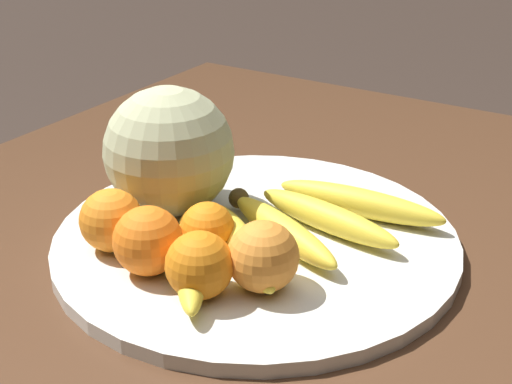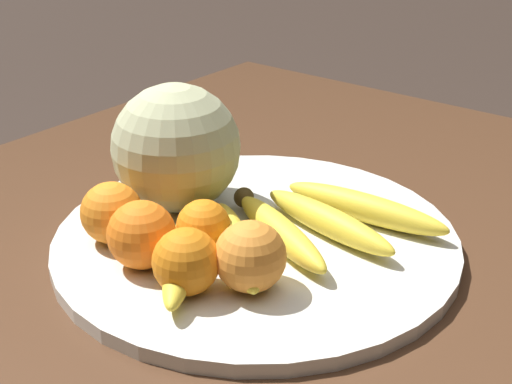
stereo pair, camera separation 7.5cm
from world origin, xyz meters
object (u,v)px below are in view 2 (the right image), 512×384
at_px(fruit_bowl, 256,239).
at_px(banana_bunch, 282,230).
at_px(orange_front_right, 142,235).
at_px(orange_mid_center, 112,213).
at_px(melon, 176,148).
at_px(orange_front_left, 250,257).
at_px(orange_back_left, 186,262).
at_px(orange_back_right, 202,227).
at_px(kitchen_table, 248,358).

distance_m(fruit_bowl, banana_bunch, 0.04).
distance_m(orange_front_right, orange_mid_center, 0.06).
relative_size(melon, orange_mid_center, 2.22).
bearing_deg(orange_front_left, orange_front_right, 107.11).
relative_size(orange_front_left, orange_back_left, 1.07).
height_order(banana_bunch, orange_mid_center, orange_mid_center).
xyz_separation_m(orange_front_left, orange_back_right, (0.02, 0.08, -0.01)).
height_order(fruit_bowl, orange_front_right, orange_front_right).
distance_m(orange_front_left, orange_front_right, 0.12).
distance_m(banana_bunch, orange_back_right, 0.09).
distance_m(banana_bunch, orange_front_right, 0.15).
bearing_deg(melon, orange_front_left, -115.62).
xyz_separation_m(kitchen_table, fruit_bowl, (0.06, 0.04, 0.11)).
relative_size(orange_front_right, orange_mid_center, 1.05).
distance_m(kitchen_table, orange_back_left, 0.16).
bearing_deg(banana_bunch, melon, -154.50).
distance_m(melon, orange_back_right, 0.12).
relative_size(orange_front_left, orange_mid_center, 1.04).
bearing_deg(banana_bunch, fruit_bowl, -157.72).
xyz_separation_m(kitchen_table, banana_bunch, (0.06, 0.00, 0.13)).
xyz_separation_m(kitchen_table, orange_back_left, (-0.07, 0.02, 0.14)).
xyz_separation_m(orange_front_left, orange_mid_center, (-0.02, 0.17, -0.00)).
relative_size(kitchen_table, melon, 8.75).
distance_m(orange_back_left, orange_back_right, 0.07).
distance_m(orange_mid_center, orange_back_right, 0.10).
xyz_separation_m(orange_mid_center, orange_back_left, (-0.02, -0.13, -0.00)).
distance_m(orange_front_left, orange_back_right, 0.08).
height_order(melon, orange_back_right, melon).
bearing_deg(melon, orange_front_right, -151.49).
bearing_deg(kitchen_table, orange_front_left, -135.81).
bearing_deg(fruit_bowl, orange_front_left, -144.63).
relative_size(banana_bunch, orange_back_right, 5.43).
relative_size(fruit_bowl, orange_back_right, 7.76).
bearing_deg(kitchen_table, orange_back_left, 163.99).
bearing_deg(orange_mid_center, orange_back_left, -99.88).
xyz_separation_m(banana_bunch, orange_front_left, (-0.09, -0.03, 0.02)).
bearing_deg(melon, orange_back_left, -133.63).
bearing_deg(orange_back_right, orange_back_left, -148.81).
height_order(orange_mid_center, orange_back_left, orange_mid_center).
xyz_separation_m(melon, orange_front_left, (-0.08, -0.17, -0.04)).
bearing_deg(orange_front_right, orange_back_left, -96.02).
height_order(melon, orange_mid_center, melon).
bearing_deg(fruit_bowl, kitchen_table, -148.92).
xyz_separation_m(banana_bunch, orange_back_right, (-0.06, 0.06, 0.01)).
bearing_deg(orange_front_right, orange_mid_center, 76.02).
distance_m(kitchen_table, orange_front_right, 0.18).
bearing_deg(melon, orange_mid_center, -178.65).
bearing_deg(orange_front_left, orange_mid_center, 96.21).
distance_m(kitchen_table, orange_front_left, 0.15).
relative_size(banana_bunch, orange_back_left, 4.76).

